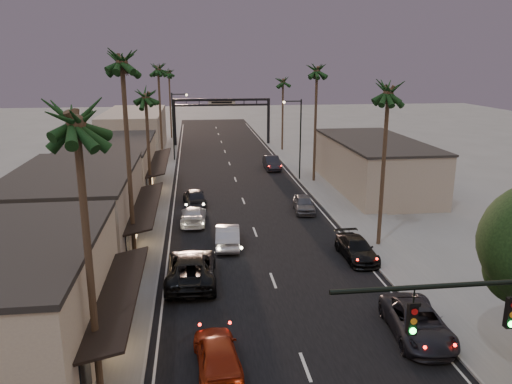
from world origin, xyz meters
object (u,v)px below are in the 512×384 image
object	(u,v)px
palm_lb	(121,56)
palm_ld	(158,66)
palm_rb	(317,67)
oncoming_pickup	(191,268)
curbside_near	(417,322)
streetlight_right	(298,133)
arch	(222,110)
palm_rc	(283,79)
curbside_black	(357,249)
palm_la	(75,111)
palm_far	(169,70)
streetlight_left	(175,121)
oncoming_red	(217,353)
palm_ra	(389,86)
palm_lc	(145,92)
oncoming_silver	(228,236)

from	to	relation	value
palm_lb	palm_ld	world-z (taller)	palm_lb
palm_rb	oncoming_pickup	size ratio (longest dim) A/B	2.21
curbside_near	streetlight_right	bearing A→B (deg)	93.57
arch	streetlight_right	xyz separation A→B (m)	(6.92, -25.00, -0.20)
streetlight_right	palm_rb	xyz separation A→B (m)	(1.68, -1.00, 7.09)
palm_rc	curbside_black	bearing A→B (deg)	-93.25
palm_la	palm_far	size ratio (longest dim) A/B	1.00
arch	curbside_black	distance (m)	48.84
streetlight_right	palm_la	bearing A→B (deg)	-113.32
arch	palm_rc	bearing A→B (deg)	-34.89
streetlight_left	palm_rc	size ratio (longest dim) A/B	0.74
palm_far	oncoming_red	size ratio (longest dim) A/B	2.85
palm_la	oncoming_red	size ratio (longest dim) A/B	2.85
palm_ra	arch	bearing A→B (deg)	100.59
palm_la	palm_lc	world-z (taller)	palm_la
palm_ld	curbside_black	size ratio (longest dim) A/B	2.91
palm_ld	palm_rc	xyz separation A→B (m)	(17.20, 9.00, -1.95)
oncoming_pickup	curbside_black	distance (m)	11.41
oncoming_pickup	curbside_black	bearing A→B (deg)	-166.61
curbside_near	palm_la	bearing A→B (deg)	-163.85
palm_lc	arch	bearing A→B (deg)	75.80
palm_lc	palm_ra	bearing A→B (deg)	-34.90
palm_rc	palm_ld	bearing A→B (deg)	-152.38
streetlight_right	palm_lb	bearing A→B (deg)	-124.01
palm_lb	palm_lc	distance (m)	14.30
streetlight_left	oncoming_pickup	distance (m)	38.81
curbside_black	streetlight_left	bearing A→B (deg)	107.94
arch	palm_ld	world-z (taller)	palm_ld
streetlight_left	palm_ra	distance (m)	37.87
oncoming_pickup	curbside_near	bearing A→B (deg)	146.65
palm_rb	oncoming_silver	world-z (taller)	palm_rb
oncoming_red	oncoming_silver	world-z (taller)	oncoming_silver
palm_lb	palm_far	bearing A→B (deg)	89.69
palm_ra	streetlight_left	bearing A→B (deg)	114.54
oncoming_red	curbside_near	distance (m)	9.93
palm_la	palm_lb	bearing A→B (deg)	90.00
palm_rb	palm_lc	bearing A→B (deg)	-155.06
oncoming_silver	palm_ra	bearing A→B (deg)	177.28
palm_la	palm_rc	bearing A→B (deg)	72.63
palm_lc	palm_far	xyz separation A→B (m)	(0.30, 42.00, 0.97)
palm_ra	oncoming_red	world-z (taller)	palm_ra
streetlight_right	oncoming_silver	xyz separation A→B (m)	(-9.26, -19.73, -4.53)
arch	curbside_near	world-z (taller)	arch
palm_ld	palm_ra	distance (m)	35.47
palm_la	curbside_near	world-z (taller)	palm_la
streetlight_left	oncoming_red	size ratio (longest dim) A/B	1.95
palm_lb	curbside_near	distance (m)	21.80
palm_rc	curbside_near	distance (m)	53.15
streetlight_right	streetlight_left	world-z (taller)	same
palm_rb	curbside_near	size ratio (longest dim) A/B	2.58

